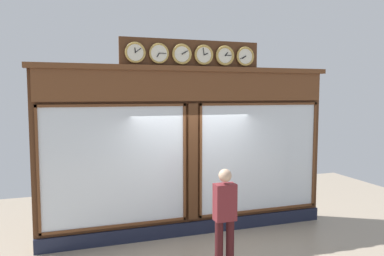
{
  "coord_description": "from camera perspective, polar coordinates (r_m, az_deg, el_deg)",
  "views": [
    {
      "loc": [
        2.44,
        7.25,
        2.93
      ],
      "look_at": [
        0.0,
        0.0,
        2.24
      ],
      "focal_mm": 35.33,
      "sensor_mm": 36.0,
      "label": 1
    }
  ],
  "objects": [
    {
      "name": "shop_facade",
      "position": [
        7.86,
        -0.29,
        -3.22
      ],
      "size": [
        6.25,
        0.42,
        4.01
      ],
      "color": "#4C2B16",
      "rests_on": "ground_plane"
    },
    {
      "name": "pedestrian",
      "position": [
        6.49,
        4.97,
        -12.77
      ],
      "size": [
        0.36,
        0.22,
        1.69
      ],
      "color": "#3A1316",
      "rests_on": "ground_plane"
    }
  ]
}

